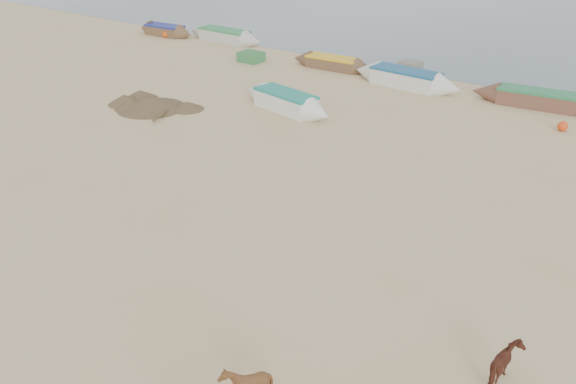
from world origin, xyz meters
name	(u,v)px	position (x,y,z in m)	size (l,w,h in m)	color
ground	(198,281)	(0.00, 0.00, 0.00)	(140.00, 140.00, 0.00)	tan
calf_right	(507,366)	(7.64, 1.31, 0.44)	(0.87, 0.75, 0.88)	#56291B
near_canoe	(286,101)	(-6.34, 12.35, 0.46)	(5.65, 1.23, 0.92)	silver
debris_pile	(151,103)	(-11.80, 8.69, 0.27)	(3.33, 3.33, 0.55)	brown
waterline_canoes	(476,86)	(0.02, 20.41, 0.42)	(53.33, 3.91, 0.93)	brown
beach_clutter	(561,104)	(4.27, 20.27, 0.30)	(45.63, 5.75, 0.64)	#32703D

